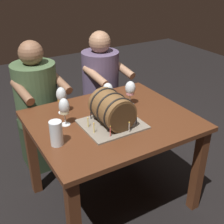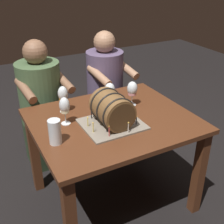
{
  "view_description": "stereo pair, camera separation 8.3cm",
  "coord_description": "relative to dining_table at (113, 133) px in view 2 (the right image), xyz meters",
  "views": [
    {
      "loc": [
        -0.94,
        -1.59,
        1.77
      ],
      "look_at": [
        -0.05,
        -0.08,
        0.85
      ],
      "focal_mm": 47.34,
      "sensor_mm": 36.0,
      "label": 1
    },
    {
      "loc": [
        -0.87,
        -1.63,
        1.77
      ],
      "look_at": [
        -0.05,
        -0.08,
        0.85
      ],
      "focal_mm": 47.34,
      "sensor_mm": 36.0,
      "label": 2
    }
  ],
  "objects": [
    {
      "name": "ground_plane",
      "position": [
        0.0,
        0.0,
        -0.63
      ],
      "size": [
        8.0,
        8.0,
        0.0
      ],
      "primitive_type": "plane",
      "color": "black"
    },
    {
      "name": "dining_table",
      "position": [
        0.0,
        0.0,
        0.0
      ],
      "size": [
        1.13,
        0.94,
        0.75
      ],
      "color": "#562D19",
      "rests_on": "ground"
    },
    {
      "name": "barrel_cake",
      "position": [
        -0.05,
        -0.08,
        0.23
      ],
      "size": [
        0.4,
        0.35,
        0.24
      ],
      "color": "gray",
      "rests_on": "dining_table"
    },
    {
      "name": "wine_glass_rose",
      "position": [
        0.24,
        0.13,
        0.25
      ],
      "size": [
        0.08,
        0.08,
        0.2
      ],
      "color": "white",
      "rests_on": "dining_table"
    },
    {
      "name": "wine_glass_white",
      "position": [
        -0.32,
        0.09,
        0.25
      ],
      "size": [
        0.07,
        0.07,
        0.2
      ],
      "color": "white",
      "rests_on": "dining_table"
    },
    {
      "name": "wine_glass_amber",
      "position": [
        -0.27,
        0.27,
        0.26
      ],
      "size": [
        0.07,
        0.07,
        0.2
      ],
      "color": "white",
      "rests_on": "dining_table"
    },
    {
      "name": "wine_glass_empty",
      "position": [
        0.08,
        0.21,
        0.25
      ],
      "size": [
        0.08,
        0.08,
        0.18
      ],
      "color": "white",
      "rests_on": "dining_table"
    },
    {
      "name": "beer_pint",
      "position": [
        -0.46,
        -0.11,
        0.19
      ],
      "size": [
        0.08,
        0.08,
        0.16
      ],
      "color": "white",
      "rests_on": "dining_table"
    },
    {
      "name": "person_seated_left",
      "position": [
        -0.32,
        0.75,
        -0.06
      ],
      "size": [
        0.45,
        0.52,
        1.19
      ],
      "color": "#2A3A24",
      "rests_on": "ground"
    },
    {
      "name": "person_seated_right",
      "position": [
        0.32,
        0.75,
        -0.07
      ],
      "size": [
        0.43,
        0.51,
        1.2
      ],
      "color": "#372D40",
      "rests_on": "ground"
    }
  ]
}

